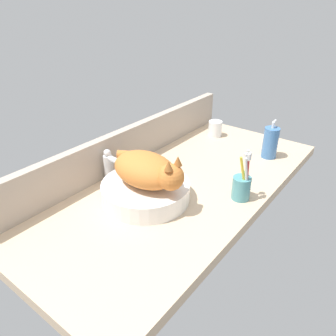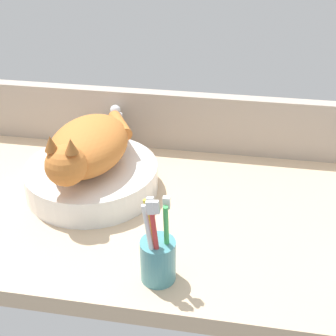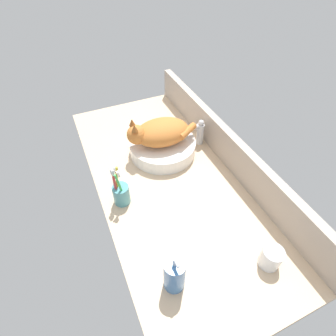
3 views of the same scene
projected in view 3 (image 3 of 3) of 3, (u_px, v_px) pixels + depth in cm
name	position (u px, v px, depth cm)	size (l,w,h in cm)	color
ground_plane	(168.00, 180.00, 116.78)	(133.28, 61.07, 4.00)	#D1B28E
backsplash_panel	(227.00, 146.00, 117.91)	(133.28, 3.60, 16.05)	#AD9E8E
sink_basin	(163.00, 147.00, 124.98)	(31.32, 31.32, 6.59)	white
cat	(159.00, 132.00, 118.21)	(18.90, 32.10, 14.00)	#CC7533
faucet	(198.00, 132.00, 126.88)	(3.60, 11.84, 13.60)	silver
soap_dispenser	(174.00, 274.00, 77.91)	(6.58, 6.58, 17.10)	#3F72B2
toothbrush_cup	(121.00, 193.00, 102.41)	(6.56, 6.56, 18.72)	teal
water_glass	(271.00, 258.00, 85.25)	(6.93, 6.93, 7.80)	white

